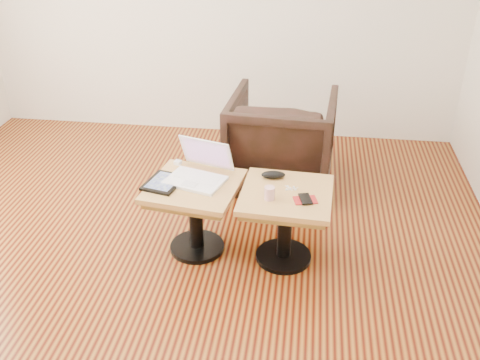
# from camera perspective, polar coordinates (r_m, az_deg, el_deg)

# --- Properties ---
(room_shell) EXTENTS (4.52, 4.52, 2.71)m
(room_shell) POSITION_cam_1_polar(r_m,az_deg,el_deg) (2.92, -10.18, 11.83)
(room_shell) COLOR #3F0F07
(room_shell) RESTS_ON ground
(side_table_left) EXTENTS (0.63, 0.63, 0.51)m
(side_table_left) POSITION_cam_1_polar(r_m,az_deg,el_deg) (3.49, -4.82, -2.22)
(side_table_left) COLOR black
(side_table_left) RESTS_ON ground
(side_table_right) EXTENTS (0.59, 0.59, 0.51)m
(side_table_right) POSITION_cam_1_polar(r_m,az_deg,el_deg) (3.40, 4.89, -3.15)
(side_table_right) COLOR black
(side_table_right) RESTS_ON ground
(laptop) EXTENTS (0.44, 0.43, 0.25)m
(laptop) POSITION_cam_1_polar(r_m,az_deg,el_deg) (3.47, -4.41, 0.91)
(laptop) COLOR white
(laptop) RESTS_ON side_table_left
(tablet) EXTENTS (0.26, 0.31, 0.02)m
(tablet) POSITION_cam_1_polar(r_m,az_deg,el_deg) (3.45, -8.14, -0.26)
(tablet) COLOR black
(tablet) RESTS_ON side_table_left
(charging_adapter) EXTENTS (0.05, 0.05, 0.03)m
(charging_adapter) POSITION_cam_1_polar(r_m,az_deg,el_deg) (3.67, -6.65, 1.87)
(charging_adapter) COLOR white
(charging_adapter) RESTS_ON side_table_left
(glasses_case) EXTENTS (0.17, 0.09, 0.05)m
(glasses_case) POSITION_cam_1_polar(r_m,az_deg,el_deg) (3.48, 3.57, 0.57)
(glasses_case) COLOR black
(glasses_case) RESTS_ON side_table_right
(striped_cup) EXTENTS (0.08, 0.08, 0.08)m
(striped_cup) POSITION_cam_1_polar(r_m,az_deg,el_deg) (3.24, 3.17, -1.40)
(striped_cup) COLOR #C65A6A
(striped_cup) RESTS_ON side_table_right
(earbuds_tangle) EXTENTS (0.08, 0.05, 0.02)m
(earbuds_tangle) POSITION_cam_1_polar(r_m,az_deg,el_deg) (3.37, 5.43, -0.88)
(earbuds_tangle) COLOR white
(earbuds_tangle) RESTS_ON side_table_right
(phone_on_sleeve) EXTENTS (0.16, 0.14, 0.02)m
(phone_on_sleeve) POSITION_cam_1_polar(r_m,az_deg,el_deg) (3.26, 6.98, -2.07)
(phone_on_sleeve) COLOR #A61726
(phone_on_sleeve) RESTS_ON side_table_right
(armchair) EXTENTS (0.87, 0.89, 0.76)m
(armchair) POSITION_cam_1_polar(r_m,az_deg,el_deg) (4.34, 4.45, 4.37)
(armchair) COLOR black
(armchair) RESTS_ON ground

